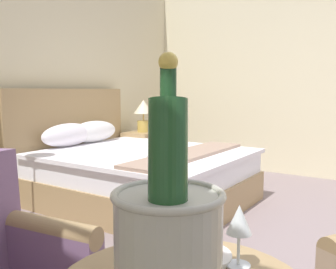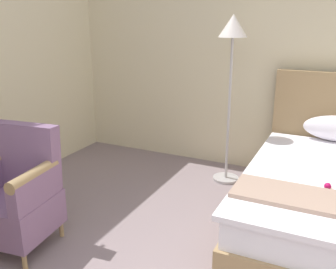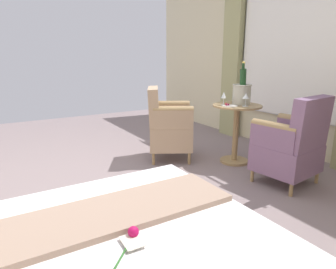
{
  "view_description": "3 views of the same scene",
  "coord_description": "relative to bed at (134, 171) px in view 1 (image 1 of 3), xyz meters",
  "views": [
    {
      "loc": [
        -2.44,
        -0.33,
        1.16
      ],
      "look_at": [
        -0.76,
        0.79,
        0.93
      ],
      "focal_mm": 40.0,
      "sensor_mm": 36.0,
      "label": 1
    },
    {
      "loc": [
        0.36,
        -0.95,
        1.69
      ],
      "look_at": [
        -0.72,
        1.31,
        0.91
      ],
      "focal_mm": 40.0,
      "sensor_mm": 36.0,
      "label": 2
    },
    {
      "loc": [
        0.79,
        2.71,
        1.29
      ],
      "look_at": [
        -0.25,
        0.97,
        0.76
      ],
      "focal_mm": 32.0,
      "sensor_mm": 36.0,
      "label": 3
    }
  ],
  "objects": [
    {
      "name": "wall_headboard_side",
      "position": [
        -0.58,
        1.14,
        1.05
      ],
      "size": [
        5.62,
        0.12,
        2.74
      ],
      "color": "beige",
      "rests_on": "ground"
    },
    {
      "name": "bed",
      "position": [
        0.0,
        0.0,
        0.0
      ],
      "size": [
        1.76,
        2.13,
        1.18
      ],
      "color": "#9F8055",
      "rests_on": "ground"
    },
    {
      "name": "nightstand",
      "position": [
        1.06,
        0.68,
        -0.02
      ],
      "size": [
        0.53,
        0.41,
        0.59
      ],
      "color": "#9F8055",
      "rests_on": "ground"
    },
    {
      "name": "bedside_lamp",
      "position": [
        1.06,
        0.68,
        0.56
      ],
      "size": [
        0.27,
        0.27,
        0.44
      ],
      "color": "gold",
      "rests_on": "nightstand"
    },
    {
      "name": "champagne_bucket",
      "position": [
        -2.43,
        -2.04,
        0.56
      ],
      "size": [
        0.23,
        0.23,
        0.51
      ],
      "color": "#B0B0A2",
      "rests_on": "side_table_round"
    },
    {
      "name": "wine_glass_near_bucket",
      "position": [
        -2.19,
        -2.09,
        0.52
      ],
      "size": [
        0.06,
        0.06,
        0.16
      ],
      "color": "white",
      "rests_on": "side_table_round"
    },
    {
      "name": "wine_glass_near_edge",
      "position": [
        -2.35,
        -1.89,
        0.52
      ],
      "size": [
        0.08,
        0.08,
        0.15
      ],
      "color": "white",
      "rests_on": "side_table_round"
    },
    {
      "name": "snack_plate",
      "position": [
        -2.19,
        -1.99,
        0.42
      ],
      "size": [
        0.17,
        0.17,
        0.04
      ],
      "color": "white",
      "rests_on": "side_table_round"
    }
  ]
}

